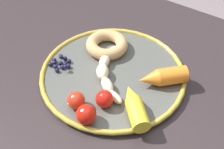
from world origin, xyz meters
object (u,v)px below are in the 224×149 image
object	(u,v)px
carrot_yellow	(135,106)
donut	(107,45)
blueberry_pile	(61,63)
tomato_far	(86,115)
dining_table	(118,104)
carrot_orange	(163,77)
plate	(112,75)
tomato_mid	(76,100)
tomato_near	(104,99)
banana	(106,72)

from	to	relation	value
carrot_yellow	donut	xyz separation A→B (m)	(0.17, -0.14, -0.00)
blueberry_pile	tomato_far	bearing A→B (deg)	147.04
dining_table	carrot_orange	world-z (taller)	carrot_orange
plate	blueberry_pile	world-z (taller)	blueberry_pile
carrot_yellow	tomato_far	bearing A→B (deg)	47.37
plate	tomato_mid	xyz separation A→B (m)	(0.01, 0.13, 0.02)
plate	carrot_yellow	size ratio (longest dim) A/B	3.24
donut	blueberry_pile	distance (m)	0.13
plate	tomato_mid	size ratio (longest dim) A/B	8.94
plate	carrot_orange	world-z (taller)	carrot_orange
plate	carrot_orange	distance (m)	0.12
donut	tomato_mid	distance (m)	0.20
tomato_near	tomato_mid	world-z (taller)	same
banana	tomato_far	distance (m)	0.14
carrot_yellow	tomato_mid	size ratio (longest dim) A/B	2.76
dining_table	carrot_orange	distance (m)	0.16
dining_table	plate	world-z (taller)	plate
carrot_yellow	tomato_mid	distance (m)	0.13
donut	tomato_mid	xyz separation A→B (m)	(-0.05, 0.20, 0.00)
carrot_yellow	tomato_near	size ratio (longest dim) A/B	2.75
carrot_yellow	carrot_orange	bearing A→B (deg)	-95.51
dining_table	donut	distance (m)	0.16
banana	tomato_near	bearing A→B (deg)	122.06
dining_table	tomato_mid	size ratio (longest dim) A/B	27.44
plate	tomato_mid	world-z (taller)	tomato_mid
donut	tomato_near	xyz separation A→B (m)	(-0.10, 0.16, 0.00)
blueberry_pile	tomato_mid	size ratio (longest dim) A/B	1.42
plate	banana	bearing A→B (deg)	53.31
dining_table	carrot_orange	xyz separation A→B (m)	(-0.10, -0.04, 0.12)
plate	donut	distance (m)	0.10
carrot_yellow	dining_table	bearing A→B (deg)	-39.32
tomato_near	carrot_orange	bearing A→B (deg)	-120.26
carrot_orange	tomato_far	bearing A→B (deg)	66.33
donut	tomato_far	distance (m)	0.24
plate	dining_table	bearing A→B (deg)	-168.23
tomato_mid	tomato_far	bearing A→B (deg)	154.87
tomato_mid	donut	bearing A→B (deg)	-74.73
carrot_yellow	tomato_far	xyz separation A→B (m)	(0.07, 0.08, 0.00)
plate	carrot_yellow	world-z (taller)	carrot_yellow
banana	blueberry_pile	world-z (taller)	banana
blueberry_pile	tomato_far	world-z (taller)	tomato_far
donut	tomato_near	size ratio (longest dim) A/B	2.75
carrot_orange	carrot_yellow	world-z (taller)	carrot_orange
carrot_orange	tomato_near	world-z (taller)	carrot_orange
plate	carrot_orange	size ratio (longest dim) A/B	3.27
dining_table	carrot_yellow	xyz separation A→B (m)	(-0.09, 0.07, 0.12)
dining_table	tomato_far	xyz separation A→B (m)	(-0.02, 0.15, 0.13)
blueberry_pile	tomato_near	xyz separation A→B (m)	(-0.16, 0.04, 0.01)
plate	tomato_near	xyz separation A→B (m)	(-0.04, 0.09, 0.02)
banana	carrot_yellow	distance (m)	0.13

